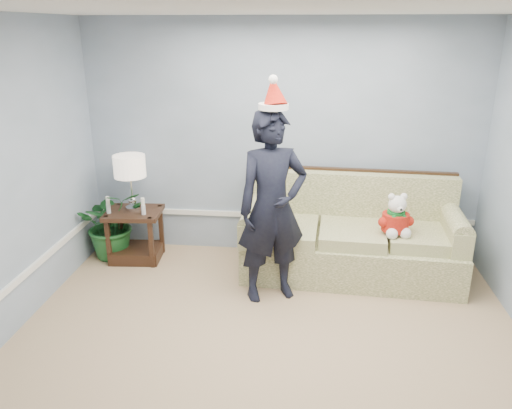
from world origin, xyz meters
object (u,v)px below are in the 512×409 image
at_px(side_table, 136,240).
at_px(man, 272,208).
at_px(teddy_bear, 396,220).
at_px(houseplant, 113,223).
at_px(table_lamp, 130,169).
at_px(sofa, 350,239).

height_order(side_table, man, man).
bearing_deg(teddy_bear, houseplant, 162.21).
bearing_deg(side_table, table_lamp, 111.37).
relative_size(table_lamp, houseplant, 0.76).
relative_size(sofa, table_lamp, 3.70).
bearing_deg(houseplant, side_table, -9.47).
bearing_deg(man, side_table, 133.61).
xyz_separation_m(sofa, houseplant, (-2.74, 0.10, 0.04)).
relative_size(side_table, teddy_bear, 1.46).
xyz_separation_m(table_lamp, houseplant, (-0.26, -0.01, -0.66)).
xyz_separation_m(table_lamp, teddy_bear, (2.90, -0.36, -0.36)).
relative_size(sofa, houseplant, 2.81).
height_order(sofa, table_lamp, table_lamp).
height_order(side_table, teddy_bear, teddy_bear).
height_order(houseplant, teddy_bear, teddy_bear).
bearing_deg(sofa, side_table, -177.84).
bearing_deg(teddy_bear, man, -174.45).
distance_m(side_table, table_lamp, 0.85).
distance_m(sofa, teddy_bear, 0.60).
height_order(sofa, teddy_bear, sofa).
xyz_separation_m(side_table, teddy_bear, (2.87, -0.31, 0.49)).
distance_m(sofa, table_lamp, 2.58).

